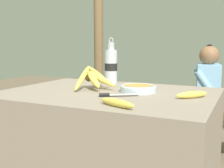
# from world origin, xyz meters

# --- Properties ---
(market_counter) EXTENTS (1.23, 0.89, 0.79)m
(market_counter) POSITION_xyz_m (0.00, 0.00, 0.40)
(market_counter) COLOR gray
(market_counter) RESTS_ON ground_plane
(banana_bunch_ripe) EXTENTS (0.22, 0.34, 0.16)m
(banana_bunch_ripe) POSITION_xyz_m (-0.12, 0.05, 0.86)
(banana_bunch_ripe) COLOR #4C381E
(banana_bunch_ripe) RESTS_ON market_counter
(serving_bowl) EXTENTS (0.21, 0.21, 0.04)m
(serving_bowl) POSITION_xyz_m (0.16, 0.07, 0.81)
(serving_bowl) COLOR silver
(serving_bowl) RESTS_ON market_counter
(water_bottle) EXTENTS (0.09, 0.09, 0.33)m
(water_bottle) POSITION_xyz_m (-0.14, 0.32, 0.92)
(water_bottle) COLOR silver
(water_bottle) RESTS_ON market_counter
(loose_banana_front) EXTENTS (0.21, 0.11, 0.04)m
(loose_banana_front) POSITION_xyz_m (0.22, -0.34, 0.81)
(loose_banana_front) COLOR #E0C64C
(loose_banana_front) RESTS_ON market_counter
(loose_banana_side) EXTENTS (0.16, 0.17, 0.04)m
(loose_banana_side) POSITION_xyz_m (0.48, 0.01, 0.81)
(loose_banana_side) COLOR #E0C64C
(loose_banana_side) RESTS_ON market_counter
(knife) EXTENTS (0.19, 0.14, 0.02)m
(knife) POSITION_xyz_m (0.09, -0.13, 0.80)
(knife) COLOR #BCBCC1
(knife) RESTS_ON market_counter
(wooden_bench) EXTENTS (1.73, 0.32, 0.40)m
(wooden_bench) POSITION_xyz_m (0.22, 1.29, 0.34)
(wooden_bench) COLOR brown
(wooden_bench) RESTS_ON ground_plane
(seated_vendor) EXTENTS (0.44, 0.42, 1.07)m
(seated_vendor) POSITION_xyz_m (0.37, 1.25, 0.61)
(seated_vendor) COLOR #473828
(seated_vendor) RESTS_ON ground_plane
(banana_bunch_green) EXTENTS (0.20, 0.32, 0.15)m
(banana_bunch_green) POSITION_xyz_m (-0.21, 1.28, 0.47)
(banana_bunch_green) COLOR #4C381E
(banana_bunch_green) RESTS_ON wooden_bench
(support_post_near) EXTENTS (0.11, 0.11, 2.39)m
(support_post_near) POSITION_xyz_m (-0.87, 1.49, 1.19)
(support_post_near) COLOR brown
(support_post_near) RESTS_ON ground_plane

